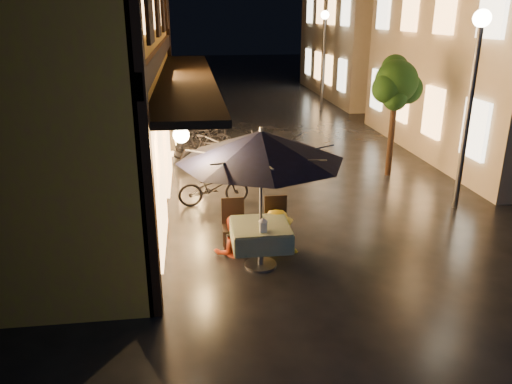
{
  "coord_description": "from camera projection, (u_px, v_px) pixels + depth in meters",
  "views": [
    {
      "loc": [
        -2.85,
        -7.82,
        4.17
      ],
      "look_at": [
        -1.75,
        0.45,
        1.15
      ],
      "focal_mm": 35.0,
      "sensor_mm": 36.0,
      "label": 1
    }
  ],
  "objects": [
    {
      "name": "bicycle_4",
      "position": [
        203.0,
        138.0,
        15.45
      ],
      "size": [
        1.95,
        0.92,
        0.98
      ],
      "primitive_type": "imported",
      "rotation": [
        0.0,
        0.0,
        1.43
      ],
      "color": "black",
      "rests_on": "ground"
    },
    {
      "name": "ground",
      "position": [
        355.0,
        256.0,
        9.06
      ],
      "size": [
        90.0,
        90.0,
        0.0
      ],
      "primitive_type": "plane",
      "color": "black",
      "rests_on": "ground"
    },
    {
      "name": "bicycle_1",
      "position": [
        212.0,
        156.0,
        13.3
      ],
      "size": [
        1.91,
        1.18,
        1.11
      ],
      "primitive_type": "imported",
      "rotation": [
        0.0,
        0.0,
        1.19
      ],
      "color": "black",
      "rests_on": "ground"
    },
    {
      "name": "bicycle_5",
      "position": [
        200.0,
        127.0,
        16.76
      ],
      "size": [
        1.8,
        0.67,
        1.06
      ],
      "primitive_type": "imported",
      "rotation": [
        0.0,
        0.0,
        1.47
      ],
      "color": "black",
      "rests_on": "ground"
    },
    {
      "name": "bicycle_6",
      "position": [
        196.0,
        124.0,
        17.49
      ],
      "size": [
        1.87,
        0.94,
        0.94
      ],
      "primitive_type": "imported",
      "rotation": [
        0.0,
        0.0,
        1.75
      ],
      "color": "black",
      "rests_on": "ground"
    },
    {
      "name": "table_lantern",
      "position": [
        263.0,
        224.0,
        8.12
      ],
      "size": [
        0.16,
        0.16,
        0.25
      ],
      "color": "white",
      "rests_on": "cafe_table"
    },
    {
      "name": "bicycle_2",
      "position": [
        216.0,
        155.0,
        13.94
      ],
      "size": [
        1.54,
        0.59,
        0.8
      ],
      "primitive_type": "imported",
      "rotation": [
        0.0,
        0.0,
        1.61
      ],
      "color": "black",
      "rests_on": "ground"
    },
    {
      "name": "cafe_table",
      "position": [
        261.0,
        235.0,
        8.5
      ],
      "size": [
        0.99,
        0.99,
        0.78
      ],
      "color": "#59595E",
      "rests_on": "ground"
    },
    {
      "name": "patio_umbrella",
      "position": [
        261.0,
        146.0,
        7.97
      ],
      "size": [
        2.76,
        2.76,
        2.46
      ],
      "color": "#59595E",
      "rests_on": "ground"
    },
    {
      "name": "bicycle_3",
      "position": [
        197.0,
        141.0,
        14.98
      ],
      "size": [
        1.75,
        0.79,
        1.02
      ],
      "primitive_type": "imported",
      "rotation": [
        0.0,
        0.0,
        1.76
      ],
      "color": "black",
      "rests_on": "ground"
    },
    {
      "name": "cafe_chair_left",
      "position": [
        233.0,
        222.0,
        9.16
      ],
      "size": [
        0.42,
        0.42,
        0.97
      ],
      "color": "black",
      "rests_on": "ground"
    },
    {
      "name": "streetlamp_near",
      "position": [
        474.0,
        76.0,
        10.3
      ],
      "size": [
        0.36,
        0.36,
        4.23
      ],
      "color": "#59595E",
      "rests_on": "ground"
    },
    {
      "name": "cafe_chair_right",
      "position": [
        276.0,
        220.0,
        9.26
      ],
      "size": [
        0.42,
        0.42,
        0.97
      ],
      "color": "black",
      "rests_on": "ground"
    },
    {
      "name": "street_tree",
      "position": [
        396.0,
        85.0,
        12.74
      ],
      "size": [
        1.43,
        1.2,
        3.15
      ],
      "color": "black",
      "rests_on": "ground"
    },
    {
      "name": "west_building",
      "position": [
        53.0,
        34.0,
        10.82
      ],
      "size": [
        5.9,
        11.4,
        7.4
      ],
      "color": "#D6863F",
      "rests_on": "ground"
    },
    {
      "name": "person_yellow",
      "position": [
        277.0,
        212.0,
        8.95
      ],
      "size": [
        1.07,
        0.68,
        1.58
      ],
      "primitive_type": "imported",
      "rotation": [
        0.0,
        0.0,
        3.05
      ],
      "color": "yellow",
      "rests_on": "ground"
    },
    {
      "name": "streetlamp_far",
      "position": [
        324.0,
        43.0,
        21.49
      ],
      "size": [
        0.36,
        0.36,
        4.23
      ],
      "color": "#59595E",
      "rests_on": "ground"
    },
    {
      "name": "person_orange",
      "position": [
        232.0,
        217.0,
        8.93
      ],
      "size": [
        0.78,
        0.67,
        1.4
      ],
      "primitive_type": "imported",
      "rotation": [
        0.0,
        0.0,
        3.36
      ],
      "color": "red",
      "rests_on": "ground"
    },
    {
      "name": "bicycle_0",
      "position": [
        213.0,
        187.0,
        11.32
      ],
      "size": [
        1.66,
        0.73,
        0.85
      ],
      "primitive_type": "imported",
      "rotation": [
        0.0,
        0.0,
        1.68
      ],
      "color": "black",
      "rests_on": "ground"
    },
    {
      "name": "east_building_far",
      "position": [
        390.0,
        23.0,
        25.52
      ],
      "size": [
        7.3,
        10.3,
        7.3
      ],
      "color": "#C0AF97",
      "rests_on": "ground"
    }
  ]
}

